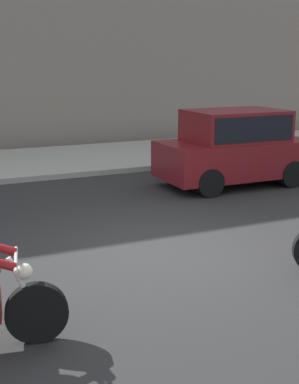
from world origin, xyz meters
name	(u,v)px	position (x,y,z in m)	size (l,w,h in m)	color
ground_plane	(160,253)	(0.00, 0.00, 0.00)	(80.00, 80.00, 0.00)	#252525
sidewalk_slab	(42,162)	(0.00, 8.00, 0.07)	(40.00, 4.40, 0.14)	#99968E
building_facade	(12,10)	(0.00, 11.40, 4.53)	(40.00, 1.40, 9.05)	slate
parked_hatchback_maroon	(235,147)	(3.61, 3.48, 0.93)	(3.61, 1.76, 1.80)	maroon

